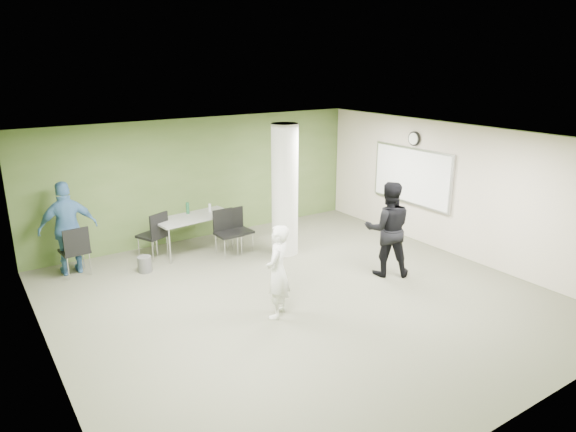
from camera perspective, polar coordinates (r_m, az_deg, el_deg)
floor at (r=9.19m, az=1.31°, el=-9.06°), size 8.00×8.00×0.00m
ceiling at (r=8.35m, az=1.44°, el=8.48°), size 8.00×8.00×0.00m
wall_back at (r=12.05m, az=-9.62°, el=4.11°), size 8.00×2.80×0.02m
wall_left at (r=7.29m, az=-25.53°, el=-5.94°), size 0.02×8.00×2.80m
wall_right_cream at (r=11.36m, az=18.17°, el=2.71°), size 0.02×8.00×2.80m
column at (r=10.80m, az=-0.36°, el=2.86°), size 0.56×0.56×2.80m
whiteboard at (r=12.03m, az=13.54°, el=4.35°), size 0.05×2.30×1.30m
wall_clock at (r=11.88m, az=13.83°, el=8.35°), size 0.06×0.32×0.32m
folding_table at (r=11.25m, az=-10.42°, el=-0.24°), size 1.77×0.95×1.06m
wastebasket at (r=10.57m, az=-15.63°, el=-5.18°), size 0.28×0.28×0.32m
chair_back_left at (r=10.66m, az=-22.55°, el=-3.25°), size 0.54×0.54×1.00m
chair_back_right at (r=11.06m, az=-14.55°, el=-1.70°), size 0.66×0.66×1.01m
chair_table_left at (r=11.04m, az=-6.89°, el=-1.41°), size 0.50×0.50×0.98m
chair_table_right at (r=11.22m, az=-5.64°, el=-1.16°), size 0.51×0.51×0.95m
woman_white at (r=8.27m, az=-1.15°, el=-6.20°), size 0.68×0.64×1.56m
man_black at (r=10.01m, az=11.04°, el=-1.43°), size 1.14×1.09×1.86m
man_blue at (r=10.75m, az=-23.24°, el=-1.25°), size 1.10×0.50×1.85m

